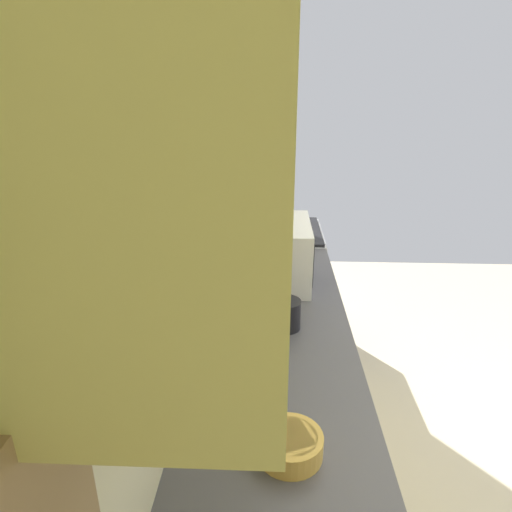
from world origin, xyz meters
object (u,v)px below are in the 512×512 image
at_px(oven_range, 277,287).
at_px(kettle, 285,314).
at_px(microwave, 273,252).
at_px(bowl, 290,444).

distance_m(oven_range, kettle, 1.46).
relative_size(microwave, kettle, 2.72).
xyz_separation_m(microwave, kettle, (-0.51, -0.06, -0.10)).
bearing_deg(oven_range, kettle, -178.79).
height_order(oven_range, bowl, oven_range).
bearing_deg(kettle, bowl, 180.00).
bearing_deg(kettle, microwave, 6.46).
relative_size(oven_range, kettle, 5.94).
height_order(oven_range, microwave, microwave).
height_order(microwave, bowl, microwave).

